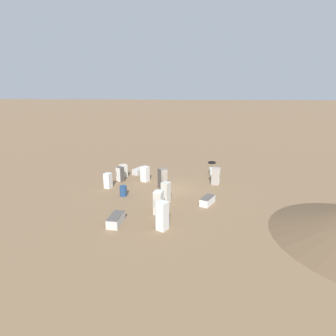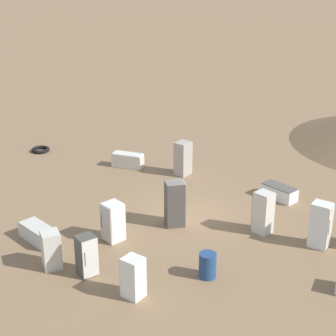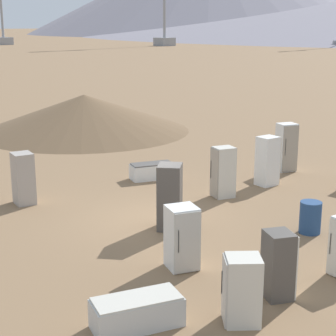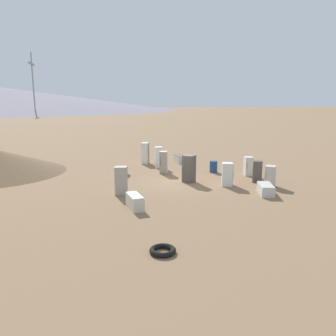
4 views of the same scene
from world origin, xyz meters
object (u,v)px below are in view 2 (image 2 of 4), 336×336
at_px(discarded_fridge_8, 279,192).
at_px(scrap_tire, 41,150).
at_px(rusty_barrel, 208,265).
at_px(discarded_fridge_1, 183,158).
at_px(discarded_fridge_6, 87,256).
at_px(discarded_fridge_11, 113,222).
at_px(discarded_fridge_2, 263,212).
at_px(discarded_fridge_5, 39,234).
at_px(discarded_fridge_3, 133,277).
at_px(discarded_fridge_0, 321,225).
at_px(discarded_fridge_10, 175,204).
at_px(discarded_fridge_12, 51,250).
at_px(discarded_fridge_4, 128,160).

relative_size(discarded_fridge_8, scrap_tire, 1.77).
bearing_deg(discarded_fridge_8, rusty_barrel, 17.99).
xyz_separation_m(discarded_fridge_1, discarded_fridge_6, (-1.27, 9.61, -0.10)).
bearing_deg(discarded_fridge_8, discarded_fridge_11, -14.45).
bearing_deg(discarded_fridge_1, discarded_fridge_6, -72.94).
height_order(discarded_fridge_2, discarded_fridge_5, discarded_fridge_2).
height_order(discarded_fridge_1, rusty_barrel, discarded_fridge_1).
bearing_deg(discarded_fridge_5, rusty_barrel, -65.59).
distance_m(discarded_fridge_1, discarded_fridge_3, 10.48).
relative_size(discarded_fridge_0, discarded_fridge_2, 1.04).
xyz_separation_m(discarded_fridge_0, discarded_fridge_10, (5.65, 1.15, 0.05)).
bearing_deg(scrap_tire, discarded_fridge_12, 133.05).
bearing_deg(discarded_fridge_1, discarded_fridge_3, -61.68).
relative_size(discarded_fridge_1, discarded_fridge_12, 1.22).
xyz_separation_m(discarded_fridge_1, discarded_fridge_11, (-0.68, 7.13, -0.08)).
xyz_separation_m(discarded_fridge_5, rusty_barrel, (-6.84, -0.93, 0.15)).
relative_size(discarded_fridge_10, scrap_tire, 1.92).
xyz_separation_m(discarded_fridge_5, discarded_fridge_11, (-2.49, -1.50, 0.47)).
bearing_deg(discarded_fridge_6, discarded_fridge_10, -165.95).
height_order(discarded_fridge_6, scrap_tire, discarded_fridge_6).
height_order(discarded_fridge_3, discarded_fridge_6, discarded_fridge_6).
relative_size(discarded_fridge_0, discarded_fridge_3, 1.25).
xyz_separation_m(discarded_fridge_0, discarded_fridge_8, (2.73, -3.37, -0.60)).
xyz_separation_m(discarded_fridge_8, discarded_fridge_12, (5.25, 9.49, 0.40)).
xyz_separation_m(discarded_fridge_2, discarded_fridge_6, (4.28, 5.90, -0.12)).
bearing_deg(discarded_fridge_2, discarded_fridge_4, 86.90).
distance_m(discarded_fridge_6, discarded_fridge_11, 2.55).
height_order(discarded_fridge_10, rusty_barrel, discarded_fridge_10).
bearing_deg(rusty_barrel, discarded_fridge_0, -125.32).
relative_size(discarded_fridge_3, scrap_tire, 1.45).
relative_size(discarded_fridge_2, scrap_tire, 1.75).
height_order(discarded_fridge_10, scrap_tire, discarded_fridge_10).
bearing_deg(scrap_tire, discarded_fridge_10, 159.83).
bearing_deg(discarded_fridge_0, discarded_fridge_6, -44.02).
bearing_deg(scrap_tire, discarded_fridge_0, 170.41).
bearing_deg(discarded_fridge_4, discarded_fridge_8, -98.15).
bearing_deg(discarded_fridge_10, scrap_tire, -152.27).
bearing_deg(discarded_fridge_12, discarded_fridge_8, 9.19).
bearing_deg(discarded_fridge_4, discarded_fridge_11, -160.78).
relative_size(discarded_fridge_8, rusty_barrel, 1.92).
distance_m(discarded_fridge_2, discarded_fridge_10, 3.55).
distance_m(discarded_fridge_2, discarded_fridge_6, 7.29).
distance_m(discarded_fridge_0, discarded_fridge_11, 7.94).
xyz_separation_m(discarded_fridge_0, discarded_fridge_4, (10.78, -3.19, -0.54)).
distance_m(discarded_fridge_0, discarded_fridge_4, 11.26).
xyz_separation_m(discarded_fridge_3, discarded_fridge_11, (2.70, -2.80, 0.06)).
bearing_deg(discarded_fridge_8, discarded_fridge_0, 57.68).
xyz_separation_m(discarded_fridge_8, scrap_tire, (13.53, 0.63, -0.21)).
xyz_separation_m(discarded_fridge_1, scrap_tire, (8.42, 0.97, -0.76)).
distance_m(discarded_fridge_2, discarded_fridge_8, 3.44).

